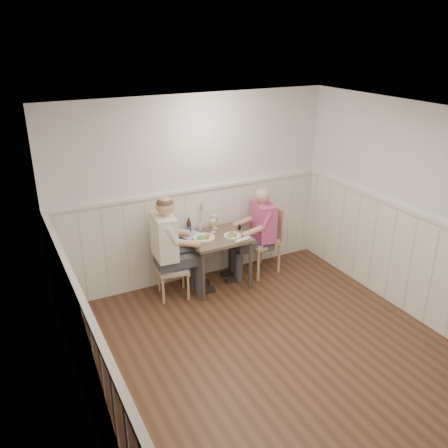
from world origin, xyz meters
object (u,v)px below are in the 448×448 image
object	(u,v)px
dining_table	(217,243)
diner_cream	(168,256)
chair_right	(263,237)
chair_left	(169,266)
man_in_pink	(260,239)
grass_vase	(200,217)
beer_bottle	(189,226)

from	to	relation	value
dining_table	diner_cream	size ratio (longest dim) A/B	0.56
chair_right	chair_left	distance (m)	1.50
man_in_pink	diner_cream	distance (m)	1.41
grass_vase	dining_table	bearing A→B (deg)	-68.94
chair_right	grass_vase	bearing A→B (deg)	166.60
dining_table	grass_vase	size ratio (longest dim) A/B	1.94
chair_right	grass_vase	world-z (taller)	grass_vase
diner_cream	beer_bottle	size ratio (longest dim) A/B	6.37
chair_left	grass_vase	bearing A→B (deg)	25.88
chair_left	beer_bottle	bearing A→B (deg)	31.49
chair_left	man_in_pink	size ratio (longest dim) A/B	0.61
dining_table	chair_left	xyz separation A→B (m)	(-0.71, 0.02, -0.19)
diner_cream	grass_vase	xyz separation A→B (m)	(0.59, 0.30, 0.33)
grass_vase	chair_right	bearing A→B (deg)	-13.40
chair_right	chair_left	bearing A→B (deg)	-177.33
chair_left	diner_cream	bearing A→B (deg)	-104.46
man_in_pink	grass_vase	world-z (taller)	man_in_pink
man_in_pink	diner_cream	world-z (taller)	diner_cream
chair_right	beer_bottle	world-z (taller)	chair_right
man_in_pink	beer_bottle	world-z (taller)	man_in_pink
chair_right	man_in_pink	world-z (taller)	man_in_pink
dining_table	beer_bottle	xyz separation A→B (m)	(-0.30, 0.27, 0.21)
man_in_pink	grass_vase	xyz separation A→B (m)	(-0.81, 0.29, 0.37)
chair_left	beer_bottle	size ratio (longest dim) A/B	3.63
beer_bottle	chair_left	bearing A→B (deg)	-148.51
chair_left	beer_bottle	xyz separation A→B (m)	(0.41, 0.25, 0.40)
diner_cream	beer_bottle	world-z (taller)	diner_cream
diner_cream	dining_table	bearing A→B (deg)	-0.60
chair_left	diner_cream	distance (m)	0.16
diner_cream	chair_right	bearing A→B (deg)	3.04
dining_table	chair_left	bearing A→B (deg)	178.62
chair_left	man_in_pink	distance (m)	1.41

